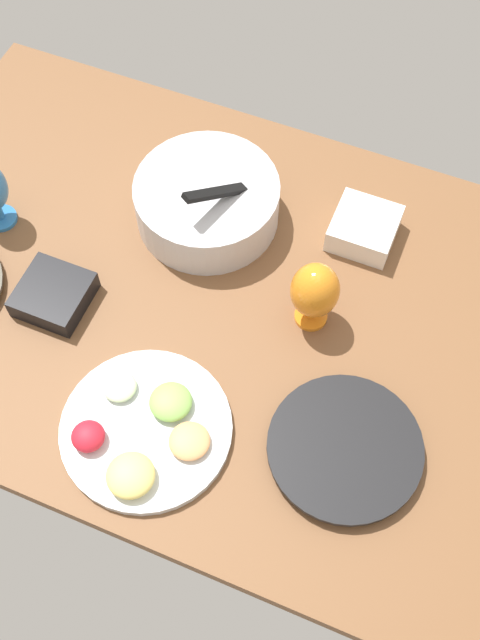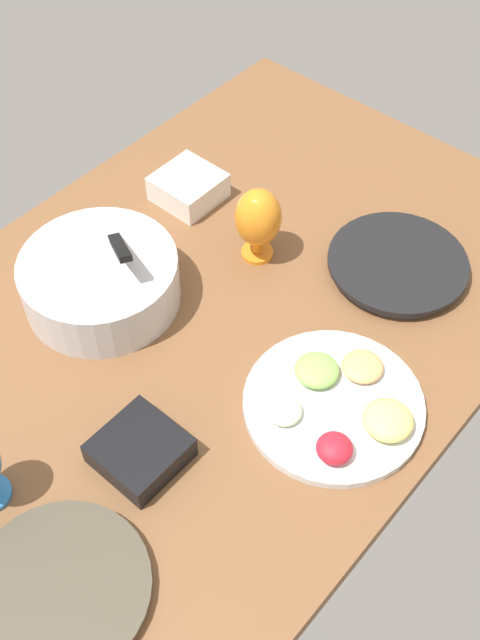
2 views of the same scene
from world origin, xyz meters
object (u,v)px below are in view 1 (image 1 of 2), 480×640
Objects in this scene: dinner_plate_right at (345,449)px; square_bowl_black at (53,294)px; hurricane_glass_orange at (315,292)px; square_bowl_white at (364,227)px; mixing_bowl at (207,201)px; fruit_platter at (145,431)px.

square_bowl_black reaches higher than dinner_plate_right.
hurricane_glass_orange is 1.24× the size of square_bowl_black.
mixing_bowl is at bearing -166.80° from square_bowl_white.
fruit_platter is 1.91× the size of hurricane_glass_orange.
hurricane_glass_orange reaches higher than square_bowl_white.
fruit_platter is at bearing -111.97° from square_bowl_white.
mixing_bowl is at bearing 138.25° from dinner_plate_right.
fruit_platter is at bearing -119.52° from hurricane_glass_orange.
square_bowl_white is at bearing 36.38° from square_bowl_black.
hurricane_glass_orange is at bearing 18.05° from square_bowl_black.
mixing_bowl is 2.32× the size of square_bowl_white.
square_bowl_black is at bearing 172.67° from dinner_plate_right.
mixing_bowl reaches higher than hurricane_glass_orange.
hurricane_glass_orange is 1.27× the size of square_bowl_white.
square_bowl_white is at bearing 103.96° from dinner_plate_right.
mixing_bowl is 0.95× the size of fruit_platter.
mixing_bowl reaches higher than square_bowl_black.
square_bowl_black is at bearing -122.88° from mixing_bowl.
square_bowl_white is (33.89, 7.95, -2.27)cm from mixing_bowl.
dinner_plate_right is at bearing -7.33° from square_bowl_black.
dinner_plate_right is 67.65cm from square_bowl_black.
square_bowl_white is at bearing 68.03° from fruit_platter.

